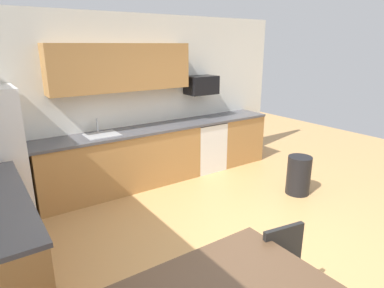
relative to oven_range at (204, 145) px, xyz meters
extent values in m
plane|color=tan|center=(-1.17, -2.30, -0.46)|extent=(12.00, 12.00, 0.00)
cube|color=silver|center=(-1.17, 0.35, 0.90)|extent=(5.80, 0.10, 2.70)
cube|color=#AD7A42|center=(-1.61, 0.00, -0.01)|extent=(2.62, 0.60, 0.90)
cube|color=#AD7A42|center=(0.77, 0.00, -0.01)|extent=(0.93, 0.60, 0.90)
cube|color=#4C4C51|center=(-1.17, 0.00, 0.46)|extent=(4.80, 0.64, 0.04)
cube|color=#AD7A42|center=(-1.47, 0.13, 1.44)|extent=(2.20, 0.34, 0.70)
cube|color=white|center=(0.00, 0.00, -0.02)|extent=(0.60, 0.60, 0.88)
cube|color=black|center=(0.00, 0.00, 0.44)|extent=(0.60, 0.60, 0.03)
cube|color=black|center=(0.00, 0.10, 1.09)|extent=(0.54, 0.36, 0.32)
cube|color=#A5A8AD|center=(-1.90, 0.00, 0.42)|extent=(0.48, 0.40, 0.14)
cylinder|color=#B2B5BA|center=(-1.90, 0.18, 0.58)|extent=(0.02, 0.02, 0.24)
cylinder|color=brown|center=(-1.76, -2.98, -0.10)|extent=(0.05, 0.05, 0.71)
cube|color=black|center=(-1.60, -3.35, -0.01)|extent=(0.46, 0.46, 0.05)
cube|color=black|center=(-1.57, -3.17, 0.19)|extent=(0.38, 0.10, 0.40)
cylinder|color=#B2B2B7|center=(-1.40, -3.21, -0.24)|extent=(0.03, 0.03, 0.42)
cylinder|color=black|center=(0.55, -1.70, -0.16)|extent=(0.36, 0.36, 0.60)
camera|label=1|loc=(-3.47, -4.64, 1.78)|focal=30.77mm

